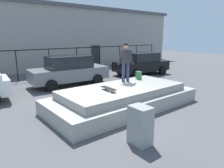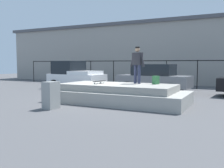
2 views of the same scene
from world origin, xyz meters
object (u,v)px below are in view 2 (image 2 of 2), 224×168
Objects in this scene: backpack at (156,80)px; utility_box at (51,95)px; skateboarder at (137,62)px; car_white_pickup_near at (75,75)px; skateboard at (99,81)px; car_grey_sedan_mid at (154,78)px.

utility_box is (-3.28, -3.23, -0.51)m from backpack.
car_white_pickup_near is (-6.27, 3.86, -0.89)m from skateboarder.
skateboard is 2.60m from backpack.
utility_box is (-1.85, -7.53, -0.35)m from car_grey_sedan_mid.
car_grey_sedan_mid reaches higher than utility_box.
backpack is at bearing 1.92° from skateboarder.
skateboard is (-1.59, -0.77, -0.89)m from skateboarder.
skateboarder reaches higher than skateboard.
utility_box reaches higher than skateboard.
backpack is 0.08× the size of car_grey_sedan_mid.
skateboard is at bearing -44.70° from car_white_pickup_near.
backpack is at bearing -71.59° from car_grey_sedan_mid.
backpack is at bearing -28.19° from car_white_pickup_near.
skateboarder is 1.97m from skateboard.
skateboard is at bearing 129.79° from backpack.
backpack reaches higher than skateboard.
car_grey_sedan_mid is at bearing 78.54° from skateboard.
utility_box is (3.87, -7.06, -0.42)m from car_white_pickup_near.
skateboard is at bearing -154.02° from skateboarder.
car_white_pickup_near is at bearing 135.30° from skateboard.
skateboard is 6.59m from car_white_pickup_near.
skateboarder is 4.47m from car_grey_sedan_mid.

